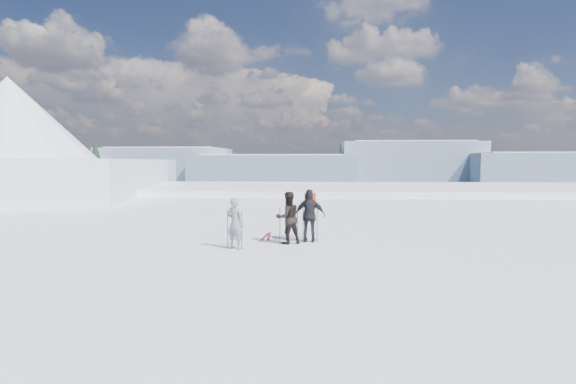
% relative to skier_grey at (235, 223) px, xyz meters
% --- Properties ---
extents(lake_basin, '(820.00, 820.00, 71.62)m').
position_rel_skier_grey_xyz_m(lake_basin, '(3.42, 28.25, -7.35)').
color(lake_basin, white).
rests_on(lake_basin, ground).
extents(far_mountain_range, '(770.00, 110.00, 53.00)m').
position_rel_skier_grey_xyz_m(far_mountain_range, '(33.02, 453.04, -8.04)').
color(far_mountain_range, slate).
rests_on(far_mountain_range, ground).
extents(near_ridge, '(31.37, 35.68, 25.62)m').
position_rel_skier_grey_xyz_m(near_ridge, '(-23.14, 27.59, -4.33)').
color(near_ridge, white).
rests_on(near_ridge, ground).
extents(skier_grey, '(0.74, 0.64, 1.70)m').
position_rel_skier_grey_xyz_m(skier_grey, '(0.00, 0.00, 0.00)').
color(skier_grey, gray).
rests_on(skier_grey, ground).
extents(skier_dark, '(1.09, 0.99, 1.81)m').
position_rel_skier_grey_xyz_m(skier_dark, '(1.66, 1.01, 0.05)').
color(skier_dark, black).
rests_on(skier_dark, ground).
extents(skier_pack, '(1.12, 0.51, 1.87)m').
position_rel_skier_grey_xyz_m(skier_pack, '(2.41, 1.37, 0.09)').
color(skier_pack, black).
rests_on(skier_pack, ground).
extents(backpack, '(0.41, 0.24, 0.56)m').
position_rel_skier_grey_xyz_m(backpack, '(2.43, 1.62, 1.30)').
color(backpack, '#CE4713').
rests_on(backpack, skier_pack).
extents(ski_poles, '(2.94, 1.37, 1.31)m').
position_rel_skier_grey_xyz_m(ski_poles, '(1.37, 0.71, -0.22)').
color(ski_poles, black).
rests_on(ski_poles, ground).
extents(skis_loose, '(0.33, 1.70, 0.03)m').
position_rel_skier_grey_xyz_m(skis_loose, '(0.80, 2.36, -0.83)').
color(skis_loose, black).
rests_on(skis_loose, ground).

